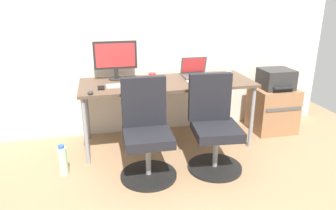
% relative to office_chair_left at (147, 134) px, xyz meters
% --- Properties ---
extents(ground_plane, '(5.28, 5.28, 0.00)m').
position_rel_office_chair_left_xyz_m(ground_plane, '(0.34, 0.63, -0.42)').
color(ground_plane, '#9E7A56').
extents(back_wall, '(4.40, 0.04, 2.60)m').
position_rel_office_chair_left_xyz_m(back_wall, '(0.34, 1.08, 0.88)').
color(back_wall, silver).
rests_on(back_wall, ground).
extents(desk, '(1.91, 0.73, 0.74)m').
position_rel_office_chair_left_xyz_m(desk, '(0.34, 0.63, 0.26)').
color(desk, brown).
rests_on(desk, ground).
extents(office_chair_left, '(0.54, 0.54, 0.94)m').
position_rel_office_chair_left_xyz_m(office_chair_left, '(0.00, 0.00, 0.00)').
color(office_chair_left, black).
rests_on(office_chair_left, ground).
extents(office_chair_right, '(0.54, 0.54, 0.94)m').
position_rel_office_chair_left_xyz_m(office_chair_right, '(0.67, -0.00, 0.00)').
color(office_chair_right, black).
rests_on(office_chair_right, ground).
extents(side_cabinet, '(0.52, 0.48, 0.56)m').
position_rel_office_chair_left_xyz_m(side_cabinet, '(1.73, 0.70, -0.14)').
color(side_cabinet, '#996B47').
rests_on(side_cabinet, ground).
extents(printer, '(0.38, 0.40, 0.24)m').
position_rel_office_chair_left_xyz_m(printer, '(1.73, 0.70, 0.26)').
color(printer, '#2D2D2D').
rests_on(printer, side_cabinet).
extents(water_bottle_on_floor, '(0.09, 0.09, 0.31)m').
position_rel_office_chair_left_xyz_m(water_bottle_on_floor, '(-0.80, 0.16, -0.28)').
color(water_bottle_on_floor, '#A5D8B2').
rests_on(water_bottle_on_floor, ground).
extents(desktop_monitor, '(0.48, 0.18, 0.43)m').
position_rel_office_chair_left_xyz_m(desktop_monitor, '(-0.20, 0.86, 0.57)').
color(desktop_monitor, '#262626').
rests_on(desktop_monitor, desk).
extents(open_laptop, '(0.31, 0.28, 0.22)m').
position_rel_office_chair_left_xyz_m(open_laptop, '(0.71, 0.78, 0.38)').
color(open_laptop, '#4C4C51').
rests_on(open_laptop, desk).
extents(keyboard_by_monitor, '(0.34, 0.12, 0.02)m').
position_rel_office_chair_left_xyz_m(keyboard_by_monitor, '(-0.16, 0.54, 0.33)').
color(keyboard_by_monitor, '#B7B7B7').
rests_on(keyboard_by_monitor, desk).
extents(keyboard_by_laptop, '(0.34, 0.12, 0.02)m').
position_rel_office_chair_left_xyz_m(keyboard_by_laptop, '(0.71, 0.51, 0.33)').
color(keyboard_by_laptop, silver).
rests_on(keyboard_by_laptop, desk).
extents(mouse_by_monitor, '(0.06, 0.10, 0.03)m').
position_rel_office_chair_left_xyz_m(mouse_by_monitor, '(-0.49, 0.34, 0.34)').
color(mouse_by_monitor, '#2D2D2D').
rests_on(mouse_by_monitor, desk).
extents(mouse_by_laptop, '(0.06, 0.10, 0.03)m').
position_rel_office_chair_left_xyz_m(mouse_by_laptop, '(0.93, 0.58, 0.34)').
color(mouse_by_laptop, '#B7B7B7').
rests_on(mouse_by_laptop, desk).
extents(coffee_mug, '(0.08, 0.08, 0.09)m').
position_rel_office_chair_left_xyz_m(coffee_mug, '(0.18, 0.69, 0.37)').
color(coffee_mug, red).
rests_on(coffee_mug, desk).
extents(pen_cup, '(0.07, 0.07, 0.10)m').
position_rel_office_chair_left_xyz_m(pen_cup, '(1.02, 0.51, 0.37)').
color(pen_cup, slate).
rests_on(pen_cup, desk).
extents(phone_near_monitor, '(0.07, 0.14, 0.01)m').
position_rel_office_chair_left_xyz_m(phone_near_monitor, '(-0.39, 0.51, 0.33)').
color(phone_near_monitor, black).
rests_on(phone_near_monitor, desk).
extents(phone_near_laptop, '(0.07, 0.14, 0.01)m').
position_rel_office_chair_left_xyz_m(phone_near_laptop, '(0.29, 0.72, 0.33)').
color(phone_near_laptop, black).
rests_on(phone_near_laptop, desk).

